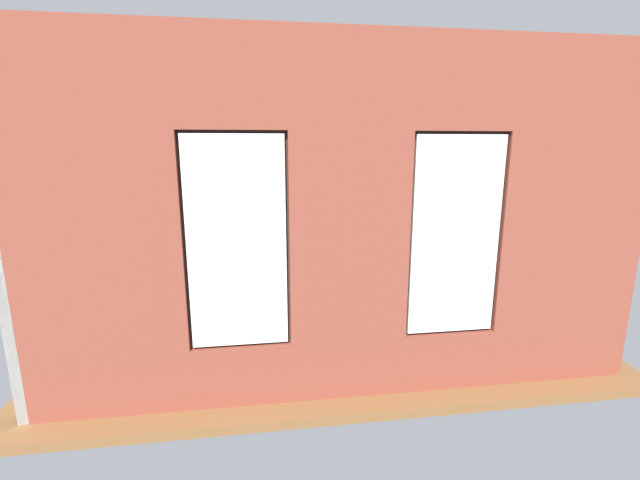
% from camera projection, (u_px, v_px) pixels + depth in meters
% --- Properties ---
extents(ground_plane, '(6.94, 6.15, 0.10)m').
position_uv_depth(ground_plane, '(314.00, 305.00, 7.14)').
color(ground_plane, brown).
extents(brick_wall_with_windows, '(6.34, 0.30, 3.59)m').
position_uv_depth(brick_wall_with_windows, '(350.00, 227.00, 4.14)').
color(brick_wall_with_windows, brown).
rests_on(brick_wall_with_windows, ground_plane).
extents(white_wall_right, '(0.10, 5.15, 3.59)m').
position_uv_depth(white_wall_right, '(99.00, 201.00, 6.11)').
color(white_wall_right, silver).
rests_on(white_wall_right, ground_plane).
extents(couch_by_window, '(2.09, 0.87, 0.80)m').
position_uv_depth(couch_by_window, '(330.00, 338.00, 5.07)').
color(couch_by_window, black).
rests_on(couch_by_window, ground_plane).
extents(couch_left, '(0.99, 2.09, 0.80)m').
position_uv_depth(couch_left, '(458.00, 280.00, 7.29)').
color(couch_left, black).
rests_on(couch_left, ground_plane).
extents(coffee_table, '(1.49, 0.82, 0.41)m').
position_uv_depth(coffee_table, '(319.00, 274.00, 7.49)').
color(coffee_table, tan).
rests_on(coffee_table, ground_plane).
extents(cup_ceramic, '(0.09, 0.09, 0.11)m').
position_uv_depth(cup_ceramic, '(294.00, 271.00, 7.29)').
color(cup_ceramic, '#B23D38').
rests_on(cup_ceramic, coffee_table).
extents(candle_jar, '(0.08, 0.08, 0.10)m').
position_uv_depth(candle_jar, '(340.00, 265.00, 7.67)').
color(candle_jar, '#B7333D').
rests_on(candle_jar, coffee_table).
extents(table_plant_small, '(0.10, 0.10, 0.17)m').
position_uv_depth(table_plant_small, '(326.00, 268.00, 7.36)').
color(table_plant_small, '#47423D').
rests_on(table_plant_small, coffee_table).
extents(remote_gray, '(0.15, 0.16, 0.02)m').
position_uv_depth(remote_gray, '(308.00, 269.00, 7.55)').
color(remote_gray, '#59595B').
rests_on(remote_gray, coffee_table).
extents(media_console, '(1.12, 0.42, 0.47)m').
position_uv_depth(media_console, '(124.00, 312.00, 6.11)').
color(media_console, black).
rests_on(media_console, ground_plane).
extents(tv_flatscreen, '(1.11, 0.20, 0.73)m').
position_uv_depth(tv_flatscreen, '(120.00, 272.00, 5.98)').
color(tv_flatscreen, black).
rests_on(tv_flatscreen, media_console).
extents(potted_plant_mid_room_small, '(0.38, 0.38, 0.57)m').
position_uv_depth(potted_plant_mid_room_small, '(354.00, 260.00, 8.28)').
color(potted_plant_mid_room_small, '#47423D').
rests_on(potted_plant_mid_room_small, ground_plane).
extents(potted_plant_by_left_couch, '(0.37, 0.37, 0.63)m').
position_uv_depth(potted_plant_by_left_couch, '(407.00, 253.00, 8.63)').
color(potted_plant_by_left_couch, gray).
rests_on(potted_plant_by_left_couch, ground_plane).
extents(potted_plant_near_tv, '(0.94, 0.94, 1.20)m').
position_uv_depth(potted_plant_near_tv, '(142.00, 306.00, 5.10)').
color(potted_plant_near_tv, '#9E5638').
rests_on(potted_plant_near_tv, ground_plane).
extents(potted_plant_foreground_right, '(0.97, 0.96, 1.20)m').
position_uv_depth(potted_plant_foreground_right, '(178.00, 252.00, 8.63)').
color(potted_plant_foreground_right, '#9E5638').
rests_on(potted_plant_foreground_right, ground_plane).
extents(potted_plant_corner_near_left, '(0.62, 0.62, 1.13)m').
position_uv_depth(potted_plant_corner_near_left, '(420.00, 231.00, 9.34)').
color(potted_plant_corner_near_left, beige).
rests_on(potted_plant_corner_near_left, ground_plane).
extents(potted_plant_between_couches, '(0.44, 0.44, 0.82)m').
position_uv_depth(potted_plant_between_couches, '(448.00, 315.00, 5.29)').
color(potted_plant_between_couches, gray).
rests_on(potted_plant_between_couches, ground_plane).
extents(potted_plant_beside_window_right, '(0.69, 0.67, 1.19)m').
position_uv_depth(potted_plant_beside_window_right, '(171.00, 321.00, 4.64)').
color(potted_plant_beside_window_right, beige).
rests_on(potted_plant_beside_window_right, ground_plane).
extents(potted_plant_corner_far_left, '(0.54, 0.54, 0.71)m').
position_uv_depth(potted_plant_corner_far_left, '(544.00, 319.00, 5.33)').
color(potted_plant_corner_far_left, '#9E5638').
rests_on(potted_plant_corner_far_left, ground_plane).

